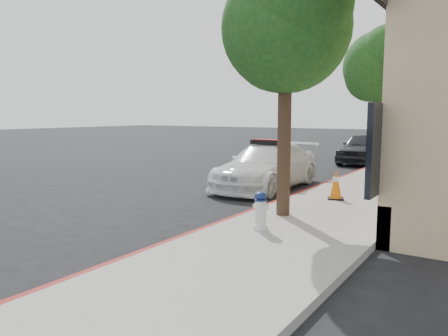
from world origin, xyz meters
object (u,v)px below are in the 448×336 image
parked_car_mid (364,148)px  fire_hydrant (261,211)px  traffic_cone (336,185)px  parked_car_far (384,138)px  police_car (267,166)px

parked_car_mid → fire_hydrant: (1.89, -14.15, -0.24)m
traffic_cone → parked_car_far: bearing=99.6°
parked_car_far → parked_car_mid: bearing=-88.8°
parked_car_far → fire_hydrant: parked_car_far is taller
traffic_cone → police_car: bearing=154.2°
parked_car_mid → fire_hydrant: bearing=-83.1°
parked_car_mid → fire_hydrant: size_ratio=5.91×
police_car → traffic_cone: 3.08m
parked_car_mid → traffic_cone: (2.10, -10.32, -0.22)m
parked_car_mid → traffic_cone: size_ratio=5.68×
fire_hydrant → police_car: bearing=120.8°
parked_car_far → traffic_cone: parked_car_far is taller
police_car → traffic_cone: police_car is taller
police_car → parked_car_mid: (0.67, 8.98, 0.04)m
police_car → fire_hydrant: bearing=-64.6°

